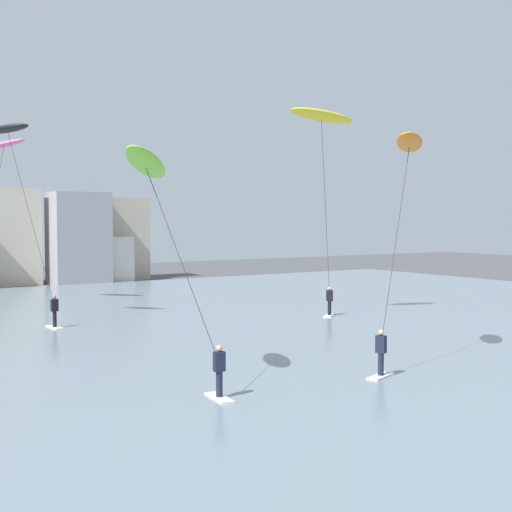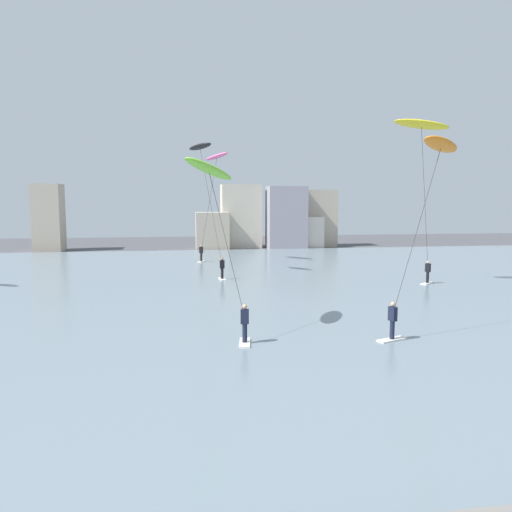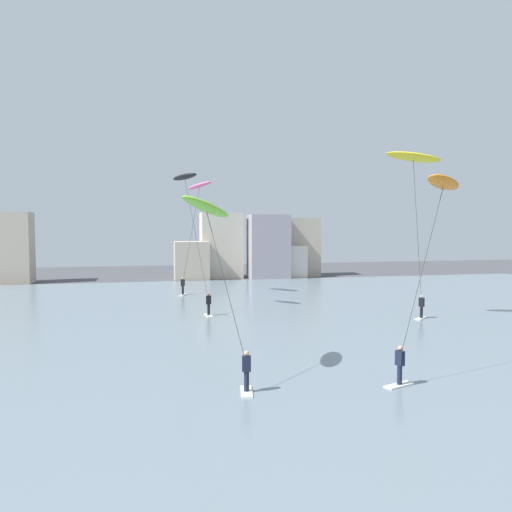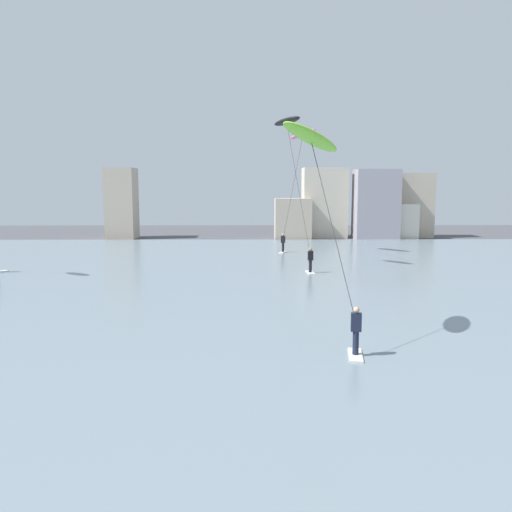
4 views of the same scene
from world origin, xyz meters
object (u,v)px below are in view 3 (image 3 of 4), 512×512
at_px(kitesurfer_black, 188,193).
at_px(kitesurfer_lime, 209,220).
at_px(kitesurfer_orange, 439,203).
at_px(kitesurfer_pink, 198,195).
at_px(kitesurfer_yellow, 414,169).

distance_m(kitesurfer_black, kitesurfer_lime, 17.10).
relative_size(kitesurfer_orange, kitesurfer_black, 0.85).
bearing_deg(kitesurfer_pink, kitesurfer_black, -100.68).
relative_size(kitesurfer_orange, kitesurfer_lime, 1.12).
relative_size(kitesurfer_pink, kitesurfer_black, 1.01).
bearing_deg(kitesurfer_lime, kitesurfer_black, 88.57).
xyz_separation_m(kitesurfer_pink, kitesurfer_yellow, (12.74, -15.43, 1.04)).
bearing_deg(kitesurfer_yellow, kitesurfer_orange, -114.09).
distance_m(kitesurfer_pink, kitesurfer_yellow, 20.04).
distance_m(kitesurfer_pink, kitesurfer_black, 8.38).
relative_size(kitesurfer_pink, kitesurfer_yellow, 0.91).
height_order(kitesurfer_lime, kitesurfer_yellow, kitesurfer_yellow).
height_order(kitesurfer_black, kitesurfer_lime, kitesurfer_black).
distance_m(kitesurfer_pink, kitesurfer_lime, 25.39).
bearing_deg(kitesurfer_orange, kitesurfer_yellow, 65.91).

